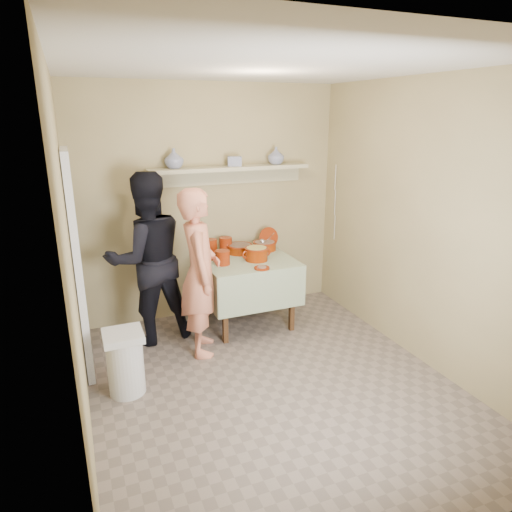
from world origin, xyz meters
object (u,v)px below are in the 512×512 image
person_helper (147,259)px  cazuela_rice (256,253)px  trash_bin (125,362)px  person_cook (200,273)px  serving_table (246,268)px

person_helper → cazuela_rice: 1.14m
cazuela_rice → trash_bin: 1.79m
person_cook → cazuela_rice: (0.71, 0.32, 0.03)m
cazuela_rice → serving_table: bearing=123.6°
person_helper → trash_bin: (-0.38, -0.92, -0.59)m
person_cook → person_helper: bearing=55.9°
person_helper → trash_bin: size_ratio=3.12×
cazuela_rice → trash_bin: bearing=-152.3°
person_helper → person_cook: bearing=124.2°
serving_table → trash_bin: serving_table is taller
serving_table → cazuela_rice: bearing=-56.4°
person_helper → trash_bin: person_helper is taller
serving_table → cazuela_rice: 0.25m
person_helper → serving_table: 1.08m
serving_table → trash_bin: 1.73m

